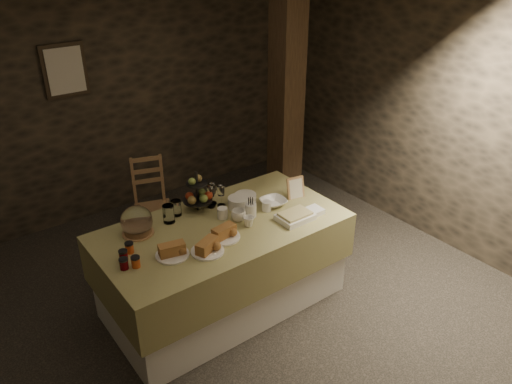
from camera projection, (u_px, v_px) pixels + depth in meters
ground_plane at (212, 328)px, 4.29m from camera, size 5.50×5.00×0.01m
room_shell at (204, 163)px, 3.56m from camera, size 5.52×5.02×2.60m
buffet_table at (223, 259)px, 4.37m from camera, size 2.09×1.11×0.83m
chair at (149, 196)px, 5.66m from camera, size 0.47×0.46×0.63m
timber_column at (286, 103)px, 5.64m from camera, size 0.30×0.30×2.60m
framed_picture at (65, 70)px, 5.14m from camera, size 0.45×0.04×0.55m
plate_stack_a at (238, 203)px, 4.45m from camera, size 0.19×0.19×0.10m
plate_stack_b at (245, 198)px, 4.53m from camera, size 0.20×0.20×0.08m
cutlery_holder at (251, 210)px, 4.31m from camera, size 0.10×0.10×0.12m
cup_a at (239, 215)px, 4.25m from camera, size 0.13×0.13×0.10m
cup_b at (249, 221)px, 4.17m from camera, size 0.12×0.12×0.09m
mug_c at (222, 213)px, 4.29m from camera, size 0.09×0.09×0.09m
mug_d at (267, 206)px, 4.40m from camera, size 0.08×0.08×0.09m
bowl at (273, 202)px, 4.50m from camera, size 0.25×0.25×0.06m
cake_dome at (137, 223)px, 4.04m from camera, size 0.26×0.26×0.26m
fruit_stand at (198, 196)px, 4.37m from camera, size 0.26×0.26×0.37m
bread_platter_left at (172, 251)px, 3.79m from camera, size 0.26×0.26×0.11m
bread_platter_center at (207, 248)px, 3.84m from camera, size 0.26×0.26×0.11m
bread_platter_right at (224, 233)px, 4.01m from camera, size 0.26×0.26×0.11m
jam_jars at (128, 258)px, 3.72m from camera, size 0.18×0.26×0.07m
tart_dish at (295, 216)px, 4.27m from camera, size 0.30×0.22×0.07m
square_dish at (314, 211)px, 4.37m from camera, size 0.14×0.14×0.04m
menu_frame at (296, 189)px, 4.60m from camera, size 0.18×0.10×0.22m
storage_jar_a at (169, 214)px, 4.21m from camera, size 0.10×0.10×0.16m
storage_jar_b at (176, 208)px, 4.32m from camera, size 0.09×0.09×0.14m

